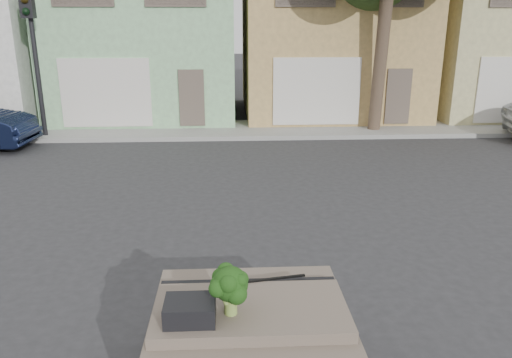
{
  "coord_description": "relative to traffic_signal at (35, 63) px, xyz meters",
  "views": [
    {
      "loc": [
        -0.17,
        -7.48,
        3.8
      ],
      "look_at": [
        0.24,
        0.5,
        1.3
      ],
      "focal_mm": 35.0,
      "sensor_mm": 36.0,
      "label": 1
    }
  ],
  "objects": [
    {
      "name": "instrument_hump",
      "position": [
        5.92,
        -12.85,
        -1.33
      ],
      "size": [
        0.48,
        0.38,
        0.2
      ],
      "primitive_type": "cube",
      "color": "black",
      "rests_on": "car_dashboard"
    },
    {
      "name": "wiper_arm",
      "position": [
        6.78,
        -12.12,
        -1.42
      ],
      "size": [
        0.69,
        0.15,
        0.02
      ],
      "primitive_type": "cube",
      "rotation": [
        0.0,
        0.0,
        0.17
      ],
      "color": "black",
      "rests_on": "car_dashboard"
    },
    {
      "name": "ground_plane",
      "position": [
        6.5,
        -9.5,
        -2.55
      ],
      "size": [
        120.0,
        120.0,
        0.0
      ],
      "primitive_type": "plane",
      "color": "#303033",
      "rests_on": "ground"
    },
    {
      "name": "traffic_signal",
      "position": [
        0.0,
        0.0,
        0.0
      ],
      "size": [
        0.4,
        0.4,
        5.1
      ],
      "primitive_type": "cube",
      "color": "black",
      "rests_on": "ground"
    },
    {
      "name": "townhouse_beige",
      "position": [
        18.0,
        5.0,
        1.23
      ],
      "size": [
        7.2,
        8.2,
        7.55
      ],
      "primitive_type": "cube",
      "color": "#C0B77F",
      "rests_on": "ground"
    },
    {
      "name": "sidewalk",
      "position": [
        6.5,
        1.0,
        -2.47
      ],
      "size": [
        40.0,
        3.0,
        0.15
      ],
      "primitive_type": "cube",
      "color": "gray",
      "rests_on": "ground"
    },
    {
      "name": "townhouse_tan",
      "position": [
        10.5,
        5.0,
        1.23
      ],
      "size": [
        7.2,
        8.2,
        7.55
      ],
      "primitive_type": "cube",
      "color": "tan",
      "rests_on": "ground"
    },
    {
      "name": "broccoli",
      "position": [
        6.3,
        -12.76,
        -1.18
      ],
      "size": [
        0.43,
        0.43,
        0.5
      ],
      "primitive_type": "cube",
      "rotation": [
        0.0,
        0.0,
        0.06
      ],
      "color": "#16350E",
      "rests_on": "car_dashboard"
    },
    {
      "name": "townhouse_mint",
      "position": [
        3.0,
        5.0,
        1.23
      ],
      "size": [
        7.2,
        8.2,
        7.55
      ],
      "primitive_type": "cube",
      "color": "#8EC38D",
      "rests_on": "ground"
    },
    {
      "name": "car_dashboard",
      "position": [
        6.5,
        -12.5,
        -1.99
      ],
      "size": [
        2.0,
        1.8,
        1.12
      ],
      "primitive_type": "cube",
      "color": "#6A5C4F",
      "rests_on": "ground"
    },
    {
      "name": "tree_near",
      "position": [
        11.5,
        0.3,
        1.7
      ],
      "size": [
        4.4,
        4.0,
        8.5
      ],
      "primitive_type": "cube",
      "color": "#29411B",
      "rests_on": "ground"
    }
  ]
}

